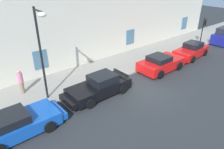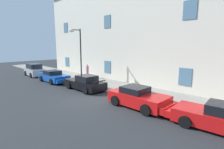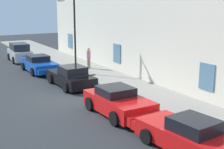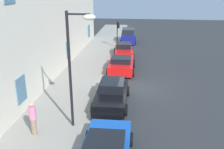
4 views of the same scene
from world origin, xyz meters
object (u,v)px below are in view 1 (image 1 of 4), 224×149
(sportscar_red_lead, at_px, (21,123))
(sportscar_yellow_flank, at_px, (97,88))
(street_lamp, at_px, (41,41))
(sportscar_white_middle, at_px, (162,63))
(pedestrian_admiring, at_px, (21,81))
(sportscar_tail_end, at_px, (190,51))
(traffic_light, at_px, (204,27))

(sportscar_red_lead, relative_size, sportscar_yellow_flank, 0.94)
(street_lamp, bearing_deg, sportscar_white_middle, -8.39)
(sportscar_yellow_flank, xyz_separation_m, street_lamp, (-2.89, 1.31, 3.60))
(sportscar_yellow_flank, distance_m, street_lamp, 4.80)
(pedestrian_admiring, bearing_deg, street_lamp, -62.84)
(sportscar_tail_end, bearing_deg, sportscar_white_middle, -178.32)
(street_lamp, bearing_deg, traffic_light, -1.11)
(sportscar_yellow_flank, height_order, traffic_light, traffic_light)
(sportscar_white_middle, xyz_separation_m, sportscar_tail_end, (4.53, 0.13, -0.03))
(sportscar_red_lead, xyz_separation_m, street_lamp, (2.41, 1.72, 3.64))
(sportscar_red_lead, distance_m, pedestrian_admiring, 4.06)
(sportscar_tail_end, bearing_deg, sportscar_yellow_flank, -179.91)
(sportscar_tail_end, relative_size, street_lamp, 0.79)
(sportscar_red_lead, bearing_deg, sportscar_white_middle, 1.35)
(sportscar_yellow_flank, height_order, sportscar_tail_end, sportscar_yellow_flank)
(sportscar_white_middle, xyz_separation_m, street_lamp, (-9.69, 1.43, 3.59))
(sportscar_yellow_flank, xyz_separation_m, traffic_light, (14.90, 0.97, 1.64))
(sportscar_white_middle, height_order, street_lamp, street_lamp)
(sportscar_red_lead, distance_m, sportscar_yellow_flank, 5.32)
(sportscar_white_middle, bearing_deg, sportscar_yellow_flank, 179.03)
(sportscar_red_lead, relative_size, street_lamp, 0.77)
(sportscar_red_lead, height_order, traffic_light, traffic_light)
(sportscar_yellow_flank, bearing_deg, traffic_light, 3.72)
(street_lamp, bearing_deg, sportscar_red_lead, -144.61)
(sportscar_tail_end, relative_size, traffic_light, 1.53)
(pedestrian_admiring, bearing_deg, sportscar_red_lead, -109.49)
(sportscar_white_middle, xyz_separation_m, traffic_light, (8.11, 1.08, 1.63))
(sportscar_tail_end, xyz_separation_m, street_lamp, (-14.22, 1.30, 3.62))
(street_lamp, bearing_deg, sportscar_tail_end, -5.21)
(sportscar_white_middle, relative_size, pedestrian_admiring, 2.58)
(sportscar_red_lead, relative_size, sportscar_white_middle, 1.01)
(sportscar_yellow_flank, bearing_deg, sportscar_red_lead, -175.68)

